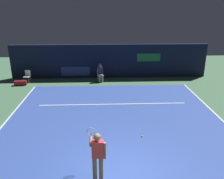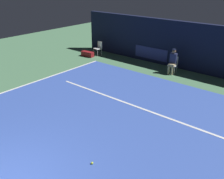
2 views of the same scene
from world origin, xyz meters
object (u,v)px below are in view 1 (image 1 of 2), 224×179
object	(u,v)px
courtside_chair_near	(27,76)
tennis_ball	(142,136)
tennis_player	(97,154)
line_judge_on_chair	(100,73)
equipment_bag	(20,83)

from	to	relation	value
courtside_chair_near	tennis_ball	xyz separation A→B (m)	(7.21, -8.11, -0.46)
tennis_player	line_judge_on_chair	xyz separation A→B (m)	(0.04, 10.62, -0.30)
tennis_player	equipment_bag	size ratio (longest dim) A/B	2.06
courtside_chair_near	tennis_ball	size ratio (longest dim) A/B	12.94
tennis_player	courtside_chair_near	size ratio (longest dim) A/B	1.97
line_judge_on_chair	tennis_ball	distance (m)	8.27
courtside_chair_near	equipment_bag	size ratio (longest dim) A/B	1.05
tennis_player	line_judge_on_chair	world-z (taller)	tennis_player
tennis_player	equipment_bag	distance (m)	11.50
line_judge_on_chair	equipment_bag	distance (m)	5.77
tennis_ball	tennis_player	bearing A→B (deg)	-125.73
tennis_ball	courtside_chair_near	bearing A→B (deg)	131.62
tennis_player	courtside_chair_near	xyz separation A→B (m)	(-5.35, 10.68, -0.49)
line_judge_on_chair	tennis_ball	bearing A→B (deg)	-77.31
line_judge_on_chair	tennis_ball	world-z (taller)	line_judge_on_chair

